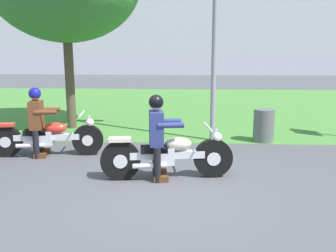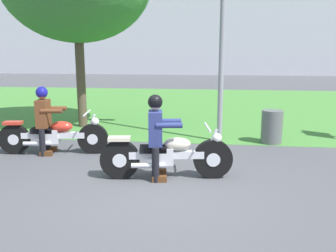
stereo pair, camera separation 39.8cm
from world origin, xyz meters
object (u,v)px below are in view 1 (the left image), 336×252
rider_follow (37,117)px  trash_can (264,126)px  motorcycle_lead (168,155)px  motorcycle_follow (48,137)px  rider_lead (157,130)px

rider_follow → trash_can: 4.99m
motorcycle_lead → motorcycle_follow: motorcycle_lead is taller
trash_can → rider_follow: bearing=-162.7°
motorcycle_follow → rider_lead: bearing=-36.1°
motorcycle_lead → rider_follow: size_ratio=1.58×
motorcycle_lead → rider_lead: 0.46m
rider_lead → motorcycle_lead: bearing=-0.8°
rider_follow → motorcycle_follow: bearing=-0.8°
motorcycle_follow → trash_can: bearing=9.1°
motorcycle_lead → motorcycle_follow: (-2.50, 1.20, -0.01)m
rider_follow → trash_can: size_ratio=1.82×
rider_lead → rider_follow: bearing=145.9°
motorcycle_lead → trash_can: bearing=43.4°
rider_lead → motorcycle_follow: (-2.33, 1.22, -0.44)m
rider_lead → rider_follow: size_ratio=1.01×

